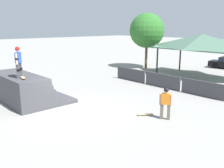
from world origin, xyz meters
TOP-DOWN VIEW (x-y plane):
  - ground_plane at (0.00, 0.00)m, footprint 160.00×160.00m
  - quarter_pipe_ramp at (-3.74, -0.97)m, footprint 5.00×3.57m
  - skater_on_deck at (-2.78, -1.54)m, footprint 0.69×0.61m
  - skateboard_on_deck at (-2.37, -1.51)m, footprint 0.83×0.39m
  - bystander_walking at (4.10, 3.03)m, footprint 0.61×0.41m
  - skateboard_on_ground at (3.09, 2.72)m, footprint 0.69×0.78m
  - barrier_fence at (-0.11, 8.37)m, footprint 9.84×0.12m
  - pavilion_shelter at (-0.24, 14.21)m, footprint 8.03×4.61m
  - tree_beside_pavilion at (-6.86, 14.37)m, footprint 3.76×3.76m

SIDE VIEW (x-z plane):
  - ground_plane at x=0.00m, z-range 0.00..0.00m
  - skateboard_on_ground at x=3.09m, z-range 0.01..0.10m
  - barrier_fence at x=-0.11m, z-range 0.00..1.05m
  - quarter_pipe_ramp at x=-3.74m, z-range -0.10..1.64m
  - bystander_walking at x=4.10m, z-range 0.14..1.80m
  - skateboard_on_deck at x=-2.37m, z-range 1.75..1.84m
  - skater_on_deck at x=-2.78m, z-range 1.87..3.65m
  - pavilion_shelter at x=-0.24m, z-range 1.27..5.20m
  - tree_beside_pavilion at x=-6.86m, z-range 1.12..7.13m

